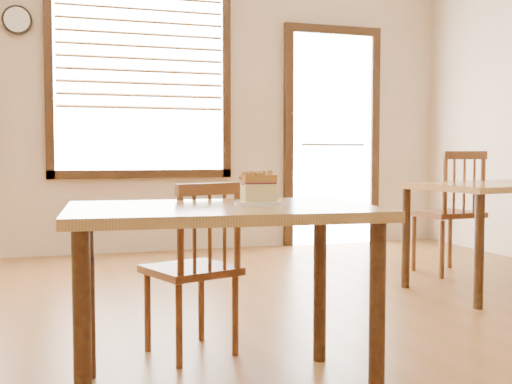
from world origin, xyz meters
TOP-DOWN VIEW (x-y plane):
  - window_right at (0.30, 3.97)m, footprint 1.76×0.10m
  - entry_door at (2.30, 3.98)m, footprint 1.08×0.06m
  - wall_clock at (-0.80, 3.96)m, footprint 0.26×0.05m
  - cafe_table_main at (0.09, 0.17)m, footprint 1.23×0.87m
  - cafe_chair_main at (0.10, 0.69)m, footprint 0.48×0.48m
  - cafe_table_second at (2.46, 1.48)m, footprint 1.36×1.00m
  - cafe_chair_second at (2.47, 2.10)m, footprint 0.47×0.47m
  - plate at (0.24, 0.15)m, footprint 0.20×0.20m
  - cake_slice at (0.24, 0.15)m, footprint 0.14×0.10m

SIDE VIEW (x-z plane):
  - cafe_chair_main at x=0.10m, z-range 0.00..0.83m
  - cafe_chair_second at x=2.47m, z-range 0.01..0.99m
  - cafe_table_main at x=0.09m, z-range 0.27..1.02m
  - cafe_table_second at x=2.46m, z-range 0.28..1.03m
  - plate at x=0.24m, z-range 0.75..0.77m
  - cake_slice at x=0.24m, z-range 0.76..0.89m
  - entry_door at x=2.30m, z-range 0.05..2.34m
  - window_right at x=0.30m, z-range 0.83..2.79m
  - wall_clock at x=-0.80m, z-range 2.02..2.28m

